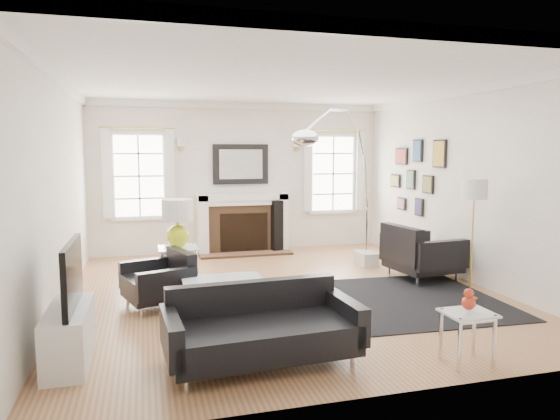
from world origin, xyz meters
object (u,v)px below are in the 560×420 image
object	(u,v)px
armchair_left	(161,281)
arc_floor_lamp	(340,184)
fireplace	(243,224)
coffee_table	(225,286)
armchair_right	(419,254)
gourd_lamp	(177,220)
sofa	(261,329)

from	to	relation	value
armchair_left	arc_floor_lamp	world-z (taller)	arc_floor_lamp
fireplace	coffee_table	distance (m)	3.79
armchair_right	coffee_table	size ratio (longest dim) A/B	1.18
armchair_left	armchair_right	bearing A→B (deg)	5.30
armchair_left	coffee_table	bearing A→B (deg)	-44.59
coffee_table	gourd_lamp	size ratio (longest dim) A/B	1.39
fireplace	sofa	xyz separation A→B (m)	(-0.80, -4.93, -0.24)
armchair_left	coffee_table	xyz separation A→B (m)	(0.68, -0.67, 0.07)
sofa	gourd_lamp	xyz separation A→B (m)	(-0.55, 2.65, 0.66)
arc_floor_lamp	armchair_right	bearing A→B (deg)	-20.23
coffee_table	sofa	bearing A→B (deg)	-84.51
armchair_left	armchair_right	xyz separation A→B (m)	(3.73, 0.35, 0.07)
coffee_table	armchair_right	bearing A→B (deg)	18.40
coffee_table	armchair_left	bearing A→B (deg)	135.41
fireplace	armchair_left	size ratio (longest dim) A/B	1.72
gourd_lamp	coffee_table	bearing A→B (deg)	-72.96
sofa	arc_floor_lamp	size ratio (longest dim) A/B	0.67
armchair_right	arc_floor_lamp	size ratio (longest dim) A/B	0.42
sofa	gourd_lamp	size ratio (longest dim) A/B	2.65
sofa	arc_floor_lamp	distance (m)	3.43
gourd_lamp	sofa	bearing A→B (deg)	-78.36
coffee_table	gourd_lamp	bearing A→B (deg)	107.04
armchair_left	arc_floor_lamp	xyz separation A→B (m)	(2.62, 0.75, 1.10)
coffee_table	arc_floor_lamp	distance (m)	2.62
fireplace	gourd_lamp	bearing A→B (deg)	-120.46
armchair_right	arc_floor_lamp	distance (m)	1.57
fireplace	armchair_right	xyz separation A→B (m)	(2.13, -2.65, -0.17)
arc_floor_lamp	fireplace	bearing A→B (deg)	114.53
fireplace	arc_floor_lamp	xyz separation A→B (m)	(1.02, -2.25, 0.86)
fireplace	armchair_right	distance (m)	3.41
fireplace	gourd_lamp	size ratio (longest dim) A/B	2.58
gourd_lamp	arc_floor_lamp	distance (m)	2.41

